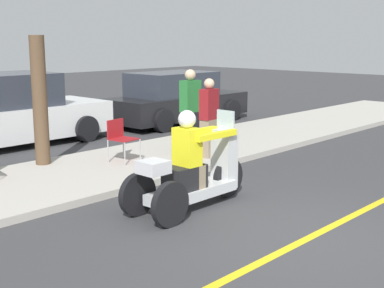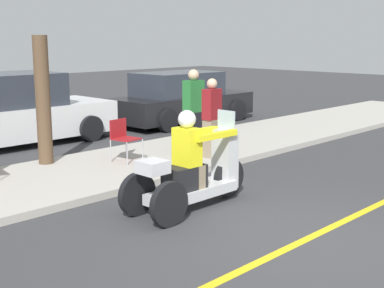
{
  "view_description": "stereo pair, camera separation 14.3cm",
  "coord_description": "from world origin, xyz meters",
  "px_view_note": "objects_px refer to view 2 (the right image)",
  "views": [
    {
      "loc": [
        -5.62,
        -3.34,
        2.51
      ],
      "look_at": [
        -0.06,
        1.92,
        0.98
      ],
      "focal_mm": 50.0,
      "sensor_mm": 36.0,
      "label": 1
    },
    {
      "loc": [
        -5.52,
        -3.44,
        2.51
      ],
      "look_at": [
        -0.06,
        1.92,
        0.98
      ],
      "focal_mm": 50.0,
      "sensor_mm": 36.0,
      "label": 2
    }
  ],
  "objects_px": {
    "motorcycle_trike": "(192,173)",
    "spectator_with_child": "(212,119)",
    "spectator_by_tree": "(193,112)",
    "folding_chair_curbside": "(123,136)",
    "parked_car_lot_center": "(7,112)",
    "parked_car_lot_far": "(181,99)",
    "tree_trunk": "(43,101)"
  },
  "relations": [
    {
      "from": "motorcycle_trike",
      "to": "spectator_with_child",
      "type": "bearing_deg",
      "value": 36.87
    },
    {
      "from": "motorcycle_trike",
      "to": "spectator_by_tree",
      "type": "xyz_separation_m",
      "value": [
        2.57,
        2.48,
        0.42
      ]
    },
    {
      "from": "spectator_with_child",
      "to": "folding_chair_curbside",
      "type": "distance_m",
      "value": 1.81
    },
    {
      "from": "spectator_by_tree",
      "to": "parked_car_lot_center",
      "type": "height_order",
      "value": "spectator_by_tree"
    },
    {
      "from": "motorcycle_trike",
      "to": "parked_car_lot_far",
      "type": "distance_m",
      "value": 8.15
    },
    {
      "from": "motorcycle_trike",
      "to": "parked_car_lot_far",
      "type": "relative_size",
      "value": 0.5
    },
    {
      "from": "tree_trunk",
      "to": "spectator_with_child",
      "type": "bearing_deg",
      "value": -35.59
    },
    {
      "from": "spectator_by_tree",
      "to": "motorcycle_trike",
      "type": "bearing_deg",
      "value": -136.02
    },
    {
      "from": "folding_chair_curbside",
      "to": "motorcycle_trike",
      "type": "bearing_deg",
      "value": -108.15
    },
    {
      "from": "parked_car_lot_center",
      "to": "parked_car_lot_far",
      "type": "height_order",
      "value": "parked_car_lot_center"
    },
    {
      "from": "folding_chair_curbside",
      "to": "tree_trunk",
      "type": "xyz_separation_m",
      "value": [
        -1.18,
        0.9,
        0.71
      ]
    },
    {
      "from": "motorcycle_trike",
      "to": "folding_chair_curbside",
      "type": "xyz_separation_m",
      "value": [
        0.92,
        2.81,
        0.09
      ]
    },
    {
      "from": "spectator_with_child",
      "to": "tree_trunk",
      "type": "height_order",
      "value": "tree_trunk"
    },
    {
      "from": "folding_chair_curbside",
      "to": "parked_car_lot_far",
      "type": "bearing_deg",
      "value": 33.78
    },
    {
      "from": "spectator_by_tree",
      "to": "folding_chair_curbside",
      "type": "xyz_separation_m",
      "value": [
        -1.65,
        0.32,
        -0.33
      ]
    },
    {
      "from": "parked_car_lot_far",
      "to": "tree_trunk",
      "type": "distance_m",
      "value": 6.28
    },
    {
      "from": "motorcycle_trike",
      "to": "spectator_with_child",
      "type": "relative_size",
      "value": 1.41
    },
    {
      "from": "folding_chair_curbside",
      "to": "parked_car_lot_center",
      "type": "distance_m",
      "value": 3.66
    },
    {
      "from": "parked_car_lot_far",
      "to": "motorcycle_trike",
      "type": "bearing_deg",
      "value": -133.3
    },
    {
      "from": "motorcycle_trike",
      "to": "spectator_with_child",
      "type": "xyz_separation_m",
      "value": [
        2.41,
        1.8,
        0.35
      ]
    },
    {
      "from": "parked_car_lot_far",
      "to": "folding_chair_curbside",
      "type": "bearing_deg",
      "value": -146.22
    },
    {
      "from": "folding_chair_curbside",
      "to": "parked_car_lot_far",
      "type": "xyz_separation_m",
      "value": [
        4.67,
        3.12,
        0.09
      ]
    },
    {
      "from": "spectator_by_tree",
      "to": "tree_trunk",
      "type": "xyz_separation_m",
      "value": [
        -2.83,
        1.22,
        0.38
      ]
    },
    {
      "from": "motorcycle_trike",
      "to": "parked_car_lot_center",
      "type": "xyz_separation_m",
      "value": [
        0.36,
        6.42,
        0.26
      ]
    },
    {
      "from": "spectator_by_tree",
      "to": "parked_car_lot_far",
      "type": "relative_size",
      "value": 0.39
    },
    {
      "from": "parked_car_lot_far",
      "to": "tree_trunk",
      "type": "height_order",
      "value": "tree_trunk"
    },
    {
      "from": "parked_car_lot_far",
      "to": "tree_trunk",
      "type": "bearing_deg",
      "value": -159.19
    },
    {
      "from": "spectator_with_child",
      "to": "folding_chair_curbside",
      "type": "relative_size",
      "value": 1.94
    },
    {
      "from": "parked_car_lot_center",
      "to": "parked_car_lot_far",
      "type": "xyz_separation_m",
      "value": [
        5.22,
        -0.5,
        -0.08
      ]
    },
    {
      "from": "parked_car_lot_center",
      "to": "parked_car_lot_far",
      "type": "distance_m",
      "value": 5.25
    },
    {
      "from": "tree_trunk",
      "to": "spectator_by_tree",
      "type": "bearing_deg",
      "value": -23.41
    },
    {
      "from": "motorcycle_trike",
      "to": "tree_trunk",
      "type": "relative_size",
      "value": 0.92
    }
  ]
}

